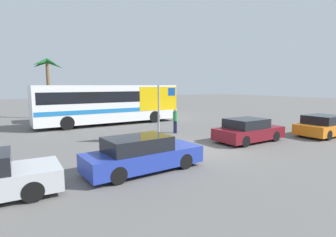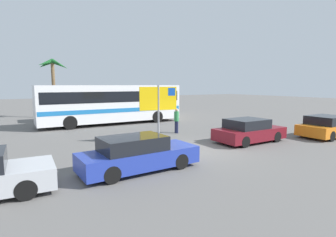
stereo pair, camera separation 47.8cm
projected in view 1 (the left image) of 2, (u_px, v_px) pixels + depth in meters
name	position (u px, v px, depth m)	size (l,w,h in m)	color
ground	(199.00, 149.00, 13.31)	(120.00, 120.00, 0.00)	#605E5B
bus_front_coach	(109.00, 102.00, 21.62)	(11.50, 2.55, 3.17)	white
bus_rear_coach	(117.00, 100.00, 25.27)	(11.50, 2.55, 3.17)	silver
ferry_sign	(159.00, 101.00, 14.83)	(2.19, 0.32, 3.20)	gray
car_orange	(324.00, 126.00, 16.75)	(4.08, 1.97, 1.32)	orange
car_blue	(142.00, 154.00, 9.90)	(4.56, 1.86, 1.32)	#23389E
car_maroon	(248.00, 130.00, 15.07)	(4.13, 1.92, 1.32)	maroon
pedestrian_by_bus	(175.00, 118.00, 17.71)	(0.32, 0.32, 1.67)	#1E2347
palm_tree_seaside	(47.00, 71.00, 25.23)	(2.90, 2.91, 5.70)	brown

